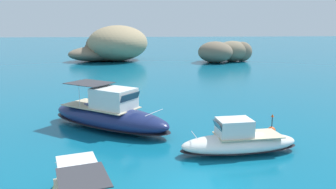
{
  "coord_description": "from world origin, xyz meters",
  "views": [
    {
      "loc": [
        -2.84,
        -14.2,
        7.6
      ],
      "look_at": [
        -0.35,
        12.81,
        1.89
      ],
      "focal_mm": 35.54,
      "sensor_mm": 36.0,
      "label": 1
    }
  ],
  "objects_px": {
    "motorboat_navy": "(109,115)",
    "islet_large": "(112,46)",
    "channel_buoy": "(272,130)",
    "islet_small": "(224,52)",
    "motorboat_white": "(239,142)"
  },
  "relations": [
    {
      "from": "motorboat_navy",
      "to": "channel_buoy",
      "type": "xyz_separation_m",
      "value": [
        11.49,
        -2.35,
        -0.71
      ]
    },
    {
      "from": "motorboat_white",
      "to": "motorboat_navy",
      "type": "distance_m",
      "value": 9.84
    },
    {
      "from": "motorboat_navy",
      "to": "islet_small",
      "type": "bearing_deg",
      "value": 65.42
    },
    {
      "from": "islet_large",
      "to": "motorboat_white",
      "type": "bearing_deg",
      "value": -78.11
    },
    {
      "from": "islet_small",
      "to": "motorboat_navy",
      "type": "bearing_deg",
      "value": -114.58
    },
    {
      "from": "motorboat_white",
      "to": "motorboat_navy",
      "type": "xyz_separation_m",
      "value": [
        -8.11,
        5.57,
        0.33
      ]
    },
    {
      "from": "islet_large",
      "to": "islet_small",
      "type": "relative_size",
      "value": 1.52
    },
    {
      "from": "channel_buoy",
      "to": "motorboat_white",
      "type": "bearing_deg",
      "value": -136.39
    },
    {
      "from": "islet_large",
      "to": "motorboat_navy",
      "type": "xyz_separation_m",
      "value": [
        3.28,
        -48.54,
        -2.08
      ]
    },
    {
      "from": "motorboat_white",
      "to": "channel_buoy",
      "type": "height_order",
      "value": "motorboat_white"
    },
    {
      "from": "motorboat_navy",
      "to": "channel_buoy",
      "type": "bearing_deg",
      "value": -11.57
    },
    {
      "from": "islet_small",
      "to": "motorboat_navy",
      "type": "xyz_separation_m",
      "value": [
        -20.03,
        -43.8,
        -0.97
      ]
    },
    {
      "from": "motorboat_navy",
      "to": "islet_large",
      "type": "bearing_deg",
      "value": 93.87
    },
    {
      "from": "islet_large",
      "to": "channel_buoy",
      "type": "distance_m",
      "value": 53.07
    },
    {
      "from": "islet_large",
      "to": "channel_buoy",
      "type": "xyz_separation_m",
      "value": [
        14.77,
        -50.89,
        -2.8
      ]
    }
  ]
}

